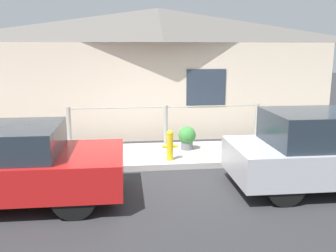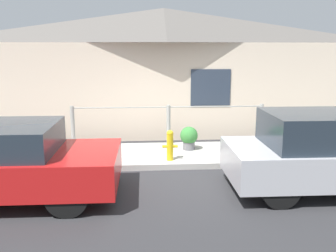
{
  "view_description": "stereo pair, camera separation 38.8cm",
  "coord_description": "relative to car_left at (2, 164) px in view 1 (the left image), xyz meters",
  "views": [
    {
      "loc": [
        -1.06,
        -7.53,
        2.54
      ],
      "look_at": [
        -0.11,
        0.3,
        0.9
      ],
      "focal_mm": 40.0,
      "sensor_mm": 36.0,
      "label": 1
    },
    {
      "loc": [
        -0.67,
        -7.57,
        2.54
      ],
      "look_at": [
        -0.11,
        0.3,
        0.9
      ],
      "focal_mm": 40.0,
      "sensor_mm": 36.0,
      "label": 2
    }
  ],
  "objects": [
    {
      "name": "car_right",
      "position": [
        5.7,
        0.0,
        0.04
      ],
      "size": [
        3.62,
        1.69,
        1.43
      ],
      "rotation": [
        0.0,
        0.0,
        -0.01
      ],
      "color": "#B7B7BC",
      "rests_on": "ground_plane"
    },
    {
      "name": "house",
      "position": [
        3.08,
        4.91,
        2.29
      ],
      "size": [
        10.22,
        2.23,
        3.69
      ],
      "color": "beige",
      "rests_on": "ground_plane"
    },
    {
      "name": "car_left",
      "position": [
        0.0,
        0.0,
        0.0
      ],
      "size": [
        3.92,
        1.81,
        1.3
      ],
      "rotation": [
        0.0,
        0.0,
        -0.01
      ],
      "color": "red",
      "rests_on": "ground_plane"
    },
    {
      "name": "fence",
      "position": [
        3.08,
        3.05,
        0.02
      ],
      "size": [
        4.9,
        0.1,
        1.01
      ],
      "color": "#999993",
      "rests_on": "sidewalk"
    },
    {
      "name": "sidewalk",
      "position": [
        3.08,
        2.26,
        -0.6
      ],
      "size": [
        24.0,
        1.88,
        0.13
      ],
      "color": "#B2AFA8",
      "rests_on": "ground_plane"
    },
    {
      "name": "ground_plane",
      "position": [
        3.08,
        1.32,
        -0.67
      ],
      "size": [
        60.0,
        60.0,
        0.0
      ],
      "primitive_type": "plane",
      "color": "#2D2D30"
    },
    {
      "name": "potted_plant_near_hydrant",
      "position": [
        3.54,
        2.48,
        -0.23
      ],
      "size": [
        0.43,
        0.43,
        0.56
      ],
      "color": "slate",
      "rests_on": "sidewalk"
    },
    {
      "name": "fire_hydrant",
      "position": [
        3.01,
        1.63,
        -0.18
      ],
      "size": [
        0.34,
        0.15,
        0.68
      ],
      "color": "yellow",
      "rests_on": "sidewalk"
    }
  ]
}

